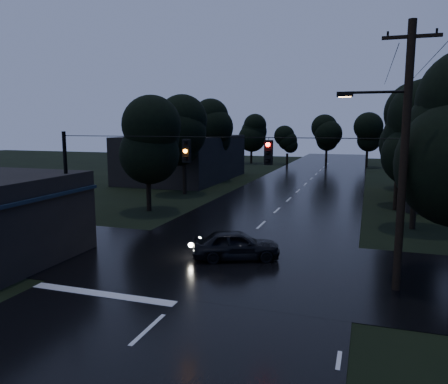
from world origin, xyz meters
The scene contains 14 objects.
main_road centered at (0.00, 30.00, 0.00)m, with size 12.00×120.00×0.02m, color black.
cross_street centered at (0.00, 12.00, 0.00)m, with size 60.00×9.00×0.02m, color black.
building_far_left centered at (-14.00, 40.00, 2.50)m, with size 10.00×16.00×5.00m, color black.
utility_pole_main centered at (7.41, 11.00, 5.26)m, with size 3.50×0.30×10.00m.
utility_pole_far centered at (8.30, 28.00, 3.88)m, with size 2.00×0.30×7.50m.
anchor_pole_left centered at (-7.50, 11.00, 3.00)m, with size 0.18×0.18×6.00m, color black.
span_signals centered at (0.56, 10.99, 5.24)m, with size 15.00×0.37×1.12m.
tree_left_a centered at (-9.00, 22.00, 5.24)m, with size 3.92×3.92×8.26m.
tree_left_b centered at (-9.60, 30.00, 5.62)m, with size 4.20×4.20×8.85m.
tree_left_c centered at (-10.20, 40.00, 5.99)m, with size 4.48×4.48×9.44m.
tree_right_a centered at (9.00, 22.00, 5.62)m, with size 4.20×4.20×8.85m.
tree_right_b centered at (9.60, 30.00, 5.99)m, with size 4.48×4.48×9.44m.
tree_right_c centered at (10.20, 40.00, 6.37)m, with size 4.76×4.76×10.03m.
car centered at (0.51, 12.79, 0.70)m, with size 1.66×4.12×1.41m, color black.
Camera 1 is at (6.26, -6.35, 6.33)m, focal length 35.00 mm.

